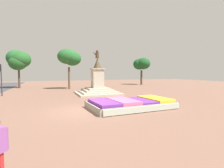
% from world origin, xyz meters
% --- Properties ---
extents(ground_plane, '(91.84, 91.84, 0.00)m').
position_xyz_m(ground_plane, '(0.00, 0.00, 0.00)').
color(ground_plane, brown).
extents(flower_planter, '(6.47, 3.94, 0.68)m').
position_xyz_m(flower_planter, '(3.43, -0.13, 0.30)').
color(flower_planter, '#38281C').
rests_on(flower_planter, ground_plane).
extents(statue_monument, '(5.02, 5.02, 5.37)m').
position_xyz_m(statue_monument, '(3.33, 8.95, 0.97)').
color(statue_monument, '#B2A893').
rests_on(statue_monument, ground_plane).
extents(traffic_light_far_corner, '(0.41, 0.30, 3.55)m').
position_xyz_m(traffic_light_far_corner, '(-7.34, 10.81, 2.49)').
color(traffic_light_far_corner, '#2D2D33').
rests_on(traffic_light_far_corner, ground_plane).
extents(park_tree_far_left, '(3.49, 3.31, 5.77)m').
position_xyz_m(park_tree_far_left, '(16.65, 21.47, 4.44)').
color(park_tree_far_left, '#4C3823').
rests_on(park_tree_far_left, ground_plane).
extents(park_tree_behind_statue, '(3.88, 3.63, 6.40)m').
position_xyz_m(park_tree_behind_statue, '(-6.93, 21.29, 4.73)').
color(park_tree_behind_statue, '#4C3823').
rests_on(park_tree_behind_statue, ground_plane).
extents(park_tree_far_right, '(3.72, 2.92, 6.36)m').
position_xyz_m(park_tree_far_right, '(1.00, 16.80, 4.98)').
color(park_tree_far_right, brown).
rests_on(park_tree_far_right, ground_plane).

